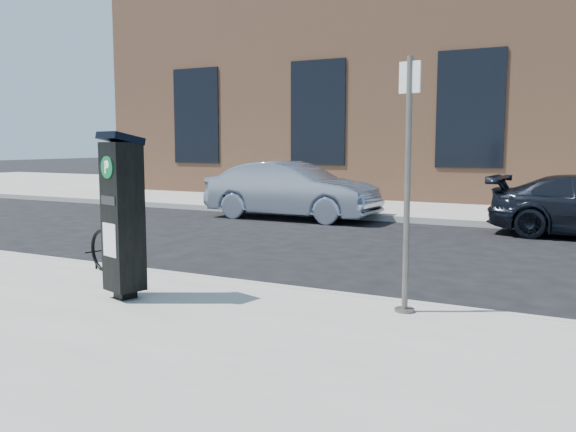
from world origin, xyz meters
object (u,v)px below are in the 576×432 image
Objects in this scene: bike_rack at (103,251)px; car_silver at (292,190)px; sign_pole at (407,188)px; parking_kiosk at (123,214)px.

car_silver is (-0.94, 7.80, 0.30)m from bike_rack.
car_silver is at bearing 112.59° from bike_rack.
sign_pole reaches higher than car_silver.
car_silver is at bearing 135.20° from sign_pole.
parking_kiosk is at bearing -21.47° from bike_rack.
bike_rack is 7.86m from car_silver.
car_silver reaches higher than bike_rack.
bike_rack is (-4.49, 0.06, -1.06)m from sign_pole.
sign_pole is at bearing 34.88° from parking_kiosk.
sign_pole is 0.60× the size of car_silver.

